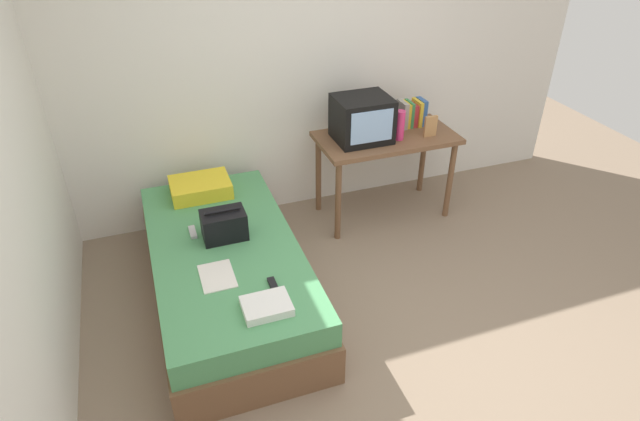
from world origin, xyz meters
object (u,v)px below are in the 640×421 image
at_px(folded_towel, 267,306).
at_px(picture_frame, 430,126).
at_px(remote_dark, 274,286).
at_px(bed, 227,272).
at_px(pillow, 200,187).
at_px(water_bottle, 400,125).
at_px(book_row, 411,113).
at_px(tv, 362,119).
at_px(magazine, 217,276).
at_px(handbag, 224,225).
at_px(desk, 386,146).
at_px(remote_silver, 193,232).

bearing_deg(folded_towel, picture_frame, 35.85).
bearing_deg(remote_dark, bed, 110.72).
distance_m(pillow, remote_dark, 1.30).
distance_m(water_bottle, book_row, 0.32).
xyz_separation_m(tv, magazine, (-1.40, -1.00, -0.46)).
bearing_deg(book_row, handbag, -158.27).
xyz_separation_m(picture_frame, remote_dark, (-1.66, -1.08, -0.36)).
bearing_deg(magazine, book_row, 30.30).
bearing_deg(desk, pillow, 177.75).
relative_size(book_row, handbag, 0.75).
xyz_separation_m(picture_frame, remote_silver, (-2.04, -0.34, -0.36)).
bearing_deg(water_bottle, book_row, 44.64).
xyz_separation_m(bed, remote_silver, (-0.18, 0.21, 0.25)).
bearing_deg(tv, picture_frame, -13.32).
height_order(pillow, remote_dark, pillow).
bearing_deg(book_row, water_bottle, -135.36).
xyz_separation_m(magazine, folded_towel, (0.22, -0.39, 0.02)).
bearing_deg(handbag, magazine, -107.85).
bearing_deg(pillow, bed, -87.20).
bearing_deg(remote_dark, pillow, 100.62).
relative_size(picture_frame, remote_silver, 1.23).
bearing_deg(handbag, remote_silver, 150.19).
bearing_deg(folded_towel, water_bottle, 41.22).
xyz_separation_m(bed, remote_dark, (0.20, -0.54, 0.25)).
bearing_deg(handbag, pillow, 95.62).
distance_m(bed, remote_silver, 0.37).
distance_m(picture_frame, remote_silver, 2.10).
height_order(tv, handbag, tv).
xyz_separation_m(tv, pillow, (-1.33, 0.06, -0.41)).
bearing_deg(desk, handbag, -158.69).
bearing_deg(picture_frame, folded_towel, -144.15).
bearing_deg(pillow, water_bottle, -5.49).
relative_size(pillow, remote_dark, 2.93).
relative_size(bed, book_row, 8.88).
relative_size(bed, desk, 1.72).
xyz_separation_m(remote_dark, folded_towel, (-0.09, -0.18, 0.02)).
distance_m(remote_silver, folded_towel, 0.97).
relative_size(bed, remote_dark, 12.82).
bearing_deg(remote_silver, folded_towel, -72.41).
height_order(tv, water_bottle, tv).
relative_size(desk, remote_silver, 8.06).
height_order(desk, picture_frame, picture_frame).
bearing_deg(book_row, remote_dark, -140.27).
bearing_deg(bed, handbag, 73.37).
bearing_deg(bed, remote_dark, -69.28).
xyz_separation_m(bed, book_row, (1.82, 0.80, 0.63)).
distance_m(pillow, handbag, 0.65).
xyz_separation_m(picture_frame, folded_towel, (-1.75, -1.26, -0.35)).
height_order(book_row, pillow, book_row).
relative_size(desk, book_row, 5.15).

